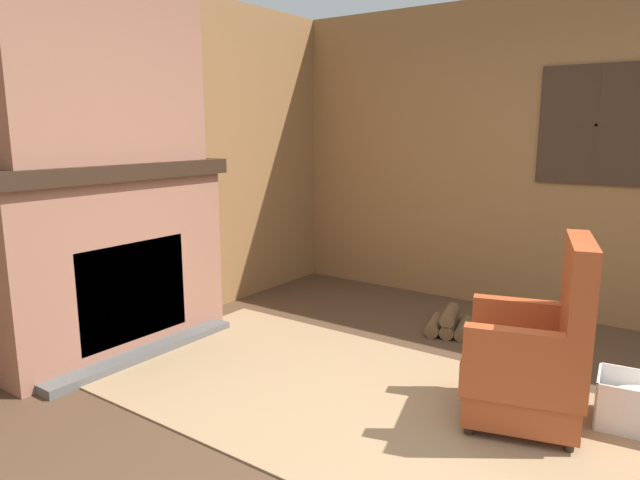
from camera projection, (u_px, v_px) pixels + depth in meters
name	position (u px, v px, depth m)	size (l,w,h in m)	color
ground_plane	(433.00, 459.00, 2.81)	(14.00, 14.00, 0.00)	#4C3523
wood_panel_wall_left	(94.00, 164.00, 4.05)	(0.06, 5.85, 2.70)	olive
wood_panel_wall_back	(575.00, 159.00, 4.67)	(5.85, 0.09, 2.70)	olive
fireplace_hearth	(119.00, 260.00, 4.06)	(0.56, 1.79, 1.36)	#93604C
chimney_breast	(104.00, 64.00, 3.81)	(0.30, 1.49, 1.31)	#93604C
area_rug	(401.00, 413.00, 3.25)	(4.07, 1.77, 0.01)	#997A56
armchair	(533.00, 358.00, 3.09)	(0.76, 0.77, 1.05)	#A84723
firewood_stack	(450.00, 324.00, 4.51)	(0.41, 0.42, 0.21)	brown
oil_lamp_vase	(32.00, 155.00, 3.52)	(0.12, 0.12, 0.22)	#B24C42
storage_case	(120.00, 154.00, 4.02)	(0.16, 0.26, 0.12)	black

